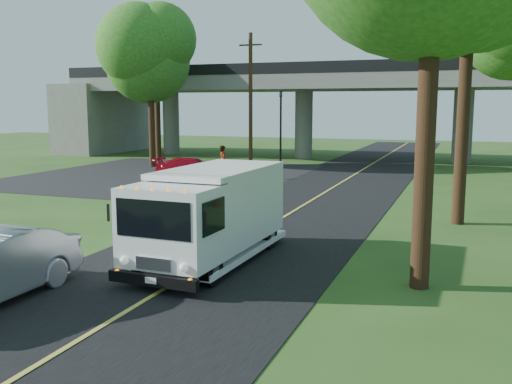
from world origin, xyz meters
The scene contains 12 objects.
ground centered at (0.00, 0.00, 0.00)m, with size 120.00×120.00×0.00m, color #294A1A.
road centered at (0.00, 10.00, 0.01)m, with size 7.00×90.00×0.02m, color black.
parking_lot centered at (-11.00, 18.00, 0.01)m, with size 16.00×18.00×0.01m, color black.
lane_line centered at (0.00, 10.00, 0.03)m, with size 0.12×90.00×0.01m, color gold.
overpass centered at (0.00, 32.00, 4.56)m, with size 54.00×10.00×7.30m.
traffic_signal centered at (-6.00, 26.00, 3.20)m, with size 0.18×0.22×5.20m.
utility_pole centered at (-7.50, 24.00, 4.59)m, with size 1.60×0.26×9.00m.
tree_left_lot centered at (-13.79, 21.84, 7.90)m, with size 5.60×5.50×10.50m.
tree_left_far centered at (-16.79, 27.84, 7.45)m, with size 5.26×5.16×9.89m.
step_van centered at (0.03, 1.28, 1.38)m, with size 2.39×6.10×2.53m.
red_sedan centered at (-8.30, 16.80, 0.63)m, with size 1.76×4.34×1.26m, color #9F0918.
pedestrian centered at (-6.82, 17.73, 0.97)m, with size 0.71×0.46×1.93m, color gray.
Camera 1 is at (6.39, -12.37, 4.21)m, focal length 40.00 mm.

